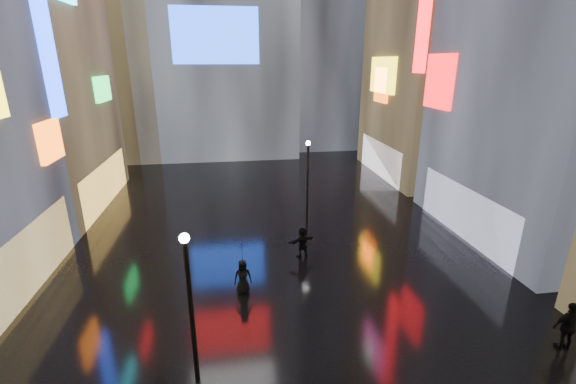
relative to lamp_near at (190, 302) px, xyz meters
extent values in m
plane|color=black|center=(3.52, 11.69, -2.94)|extent=(140.00, 140.00, 0.00)
cube|color=#FFC659|center=(-7.58, 5.69, -1.44)|extent=(0.20, 10.00, 3.00)
cube|color=#F5580C|center=(-7.33, 10.02, 3.12)|extent=(0.25, 2.24, 1.94)
cube|color=#133AF5|center=(-7.33, 11.69, 8.06)|extent=(0.25, 1.40, 8.00)
cube|color=#FFC659|center=(-7.58, 17.69, -1.44)|extent=(0.20, 10.00, 3.00)
cube|color=#18DC4B|center=(-7.33, 19.52, 4.97)|extent=(0.25, 3.00, 1.71)
cube|color=white|center=(14.62, 8.69, -1.44)|extent=(0.20, 9.00, 3.00)
cube|color=#F50C10|center=(14.37, 12.82, 5.64)|extent=(0.25, 2.99, 3.26)
cube|color=black|center=(19.52, 21.69, 11.06)|extent=(10.00, 12.00, 28.00)
cube|color=white|center=(14.62, 21.69, -1.44)|extent=(0.20, 9.00, 3.00)
cube|color=yellow|center=(14.37, 22.02, 5.71)|extent=(0.25, 4.92, 2.91)
cube|color=#F5580C|center=(14.37, 22.13, 4.90)|extent=(0.25, 2.63, 2.87)
cube|color=#194CFF|center=(0.52, 28.59, 9.06)|extent=(8.00, 0.20, 5.00)
cube|color=black|center=(-10.48, 33.69, 10.06)|extent=(10.00, 10.00, 26.00)
cylinder|color=black|center=(0.00, 0.00, -0.44)|extent=(0.16, 0.16, 5.00)
sphere|color=white|center=(0.00, 0.00, 2.11)|extent=(0.30, 0.30, 0.30)
cylinder|color=black|center=(6.10, 12.45, -0.44)|extent=(0.16, 0.16, 5.00)
sphere|color=white|center=(6.10, 12.45, 2.11)|extent=(0.30, 0.30, 0.30)
imported|color=black|center=(12.87, -0.51, -2.00)|extent=(1.15, 0.58, 1.88)
imported|color=black|center=(1.67, 4.75, -2.15)|extent=(0.80, 0.54, 1.59)
imported|color=black|center=(4.89, 7.66, -2.13)|extent=(1.59, 0.98, 1.63)
imported|color=black|center=(1.67, 4.75, -0.93)|extent=(1.33, 1.33, 0.86)
camera|label=1|loc=(1.42, -10.16, 6.83)|focal=24.00mm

